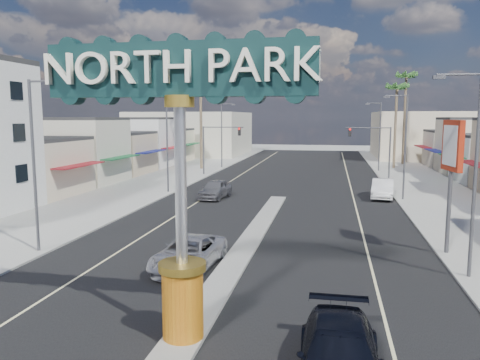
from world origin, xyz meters
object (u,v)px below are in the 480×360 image
at_px(palm_left_far, 201,84).
at_px(suv_left, 189,253).
at_px(traffic_signal_left, 218,141).
at_px(suv_right, 339,358).
at_px(streetlight_l_far, 223,132).
at_px(bank_pylon_sign, 452,153).
at_px(traffic_signal_right, 374,142).
at_px(palm_right_mid, 397,91).
at_px(palm_right_far, 406,81).
at_px(car_parked_left, 215,189).
at_px(streetlight_r_near, 472,165).
at_px(gateway_sign, 180,157).
at_px(streetlight_r_mid, 403,141).
at_px(streetlight_l_mid, 169,139).
at_px(car_parked_right, 383,189).
at_px(streetlight_r_far, 379,133).
at_px(streetlight_l_near, 36,157).

distance_m(palm_left_far, suv_left, 43.79).
distance_m(traffic_signal_left, suv_right, 45.92).
relative_size(streetlight_l_far, suv_left, 1.70).
bearing_deg(bank_pylon_sign, traffic_signal_right, 84.08).
relative_size(palm_right_mid, palm_right_far, 0.86).
bearing_deg(car_parked_left, streetlight_r_near, -43.30).
bearing_deg(gateway_sign, streetlight_r_near, 37.55).
height_order(streetlight_l_far, suv_right, streetlight_l_far).
relative_size(streetlight_r_mid, palm_right_far, 0.64).
distance_m(streetlight_l_mid, car_parked_left, 6.82).
xyz_separation_m(gateway_sign, car_parked_right, (9.00, 28.95, -5.08)).
bearing_deg(streetlight_r_far, gateway_sign, -101.78).
bearing_deg(streetlight_r_mid, suv_left, -120.63).
height_order(streetlight_l_far, car_parked_left, streetlight_l_far).
relative_size(streetlight_l_mid, streetlight_l_far, 1.00).
bearing_deg(palm_right_far, suv_right, -99.36).
distance_m(suv_right, bank_pylon_sign, 15.17).
bearing_deg(gateway_sign, bank_pylon_sign, 48.28).
height_order(traffic_signal_right, streetlight_r_mid, streetlight_r_mid).
height_order(streetlight_r_near, palm_right_far, palm_right_far).
relative_size(streetlight_l_mid, car_parked_left, 1.87).
distance_m(gateway_sign, streetlight_r_far, 51.10).
xyz_separation_m(suv_left, bank_pylon_sign, (12.49, 4.75, 4.57)).
bearing_deg(suv_left, streetlight_r_mid, 63.55).
bearing_deg(streetlight_l_near, palm_right_mid, 63.01).
bearing_deg(streetlight_l_mid, streetlight_r_far, 46.52).
height_order(streetlight_l_mid, streetlight_r_mid, same).
xyz_separation_m(traffic_signal_left, suv_right, (14.03, -43.58, -3.49)).
xyz_separation_m(gateway_sign, streetlight_r_far, (10.43, 50.02, -0.86)).
relative_size(streetlight_l_mid, palm_right_far, 0.64).
distance_m(traffic_signal_left, suv_left, 35.90).
height_order(streetlight_l_mid, suv_left, streetlight_l_mid).
bearing_deg(car_parked_right, suv_right, -90.80).
relative_size(streetlight_l_far, streetlight_r_near, 1.00).
distance_m(palm_left_far, bank_pylon_sign, 43.64).
bearing_deg(car_parked_right, suv_left, -109.69).
bearing_deg(traffic_signal_right, streetlight_l_near, -119.99).
height_order(traffic_signal_left, streetlight_r_mid, streetlight_r_mid).
distance_m(streetlight_r_mid, suv_right, 30.41).
distance_m(palm_left_far, car_parked_left, 25.62).
height_order(gateway_sign, car_parked_left, gateway_sign).
xyz_separation_m(traffic_signal_left, streetlight_l_mid, (-1.25, -13.99, 0.79)).
relative_size(gateway_sign, streetlight_r_far, 1.02).
xyz_separation_m(streetlight_r_far, suv_right, (-5.59, -51.59, -4.28)).
height_order(palm_right_mid, bank_pylon_sign, palm_right_mid).
bearing_deg(streetlight_r_mid, streetlight_l_far, 133.48).
bearing_deg(palm_right_mid, suv_left, -107.70).
height_order(streetlight_l_far, streetlight_r_far, same).
xyz_separation_m(streetlight_r_mid, suv_right, (-5.59, -29.59, -4.28)).
distance_m(streetlight_l_near, suv_right, 18.54).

